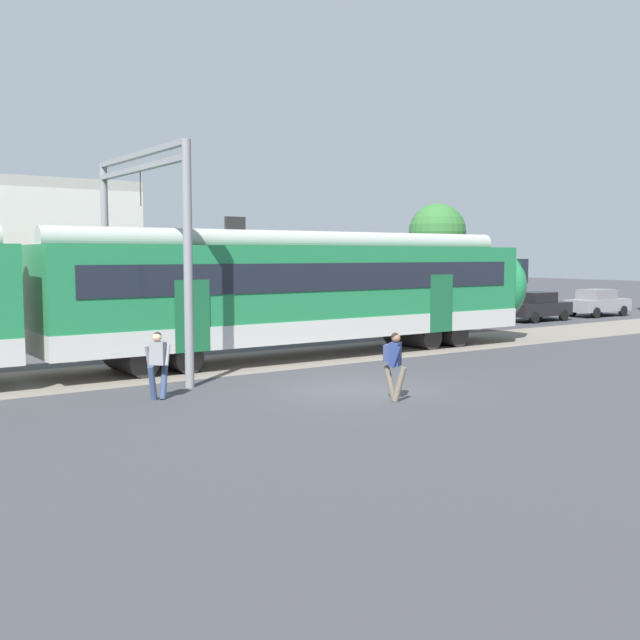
# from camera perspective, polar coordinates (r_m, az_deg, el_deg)

# --- Properties ---
(ground_plane) EXTENTS (160.00, 160.00, 0.00)m
(ground_plane) POSITION_cam_1_polar(r_m,az_deg,el_deg) (19.68, 2.78, -5.32)
(ground_plane) COLOR #38383D
(commuter_train) EXTENTS (38.05, 3.07, 4.73)m
(commuter_train) POSITION_cam_1_polar(r_m,az_deg,el_deg) (22.09, -19.82, 1.41)
(commuter_train) COLOR #B7B7B2
(commuter_train) RESTS_ON ground
(pedestrian_grey) EXTENTS (0.68, 0.50, 1.67)m
(pedestrian_grey) POSITION_cam_1_polar(r_m,az_deg,el_deg) (18.60, -12.23, -2.94)
(pedestrian_grey) COLOR navy
(pedestrian_grey) RESTS_ON ground
(pedestrian_navy) EXTENTS (0.51, 0.71, 1.67)m
(pedestrian_navy) POSITION_cam_1_polar(r_m,az_deg,el_deg) (18.10, 5.66, -3.07)
(pedestrian_navy) COLOR #6B6051
(pedestrian_navy) RESTS_ON ground
(parked_car_red) EXTENTS (4.07, 1.89, 1.54)m
(parked_car_red) POSITION_cam_1_polar(r_m,az_deg,el_deg) (37.55, 11.37, 0.73)
(parked_car_red) COLOR #B22323
(parked_car_red) RESTS_ON ground
(parked_car_black) EXTENTS (4.06, 1.87, 1.54)m
(parked_car_black) POSITION_cam_1_polar(r_m,az_deg,el_deg) (41.23, 16.19, 1.00)
(parked_car_black) COLOR black
(parked_car_black) RESTS_ON ground
(parked_car_grey) EXTENTS (4.03, 1.81, 1.54)m
(parked_car_grey) POSITION_cam_1_polar(r_m,az_deg,el_deg) (45.54, 20.40, 1.25)
(parked_car_grey) COLOR gray
(parked_car_grey) RESTS_ON ground
(catenary_gantry) EXTENTS (0.24, 6.64, 6.53)m
(catenary_gantry) POSITION_cam_1_polar(r_m,az_deg,el_deg) (22.91, -13.46, 6.84)
(catenary_gantry) COLOR gray
(catenary_gantry) RESTS_ON ground
(street_tree_right) EXTENTS (3.38, 3.38, 6.54)m
(street_tree_right) POSITION_cam_1_polar(r_m,az_deg,el_deg) (45.10, 8.93, 6.61)
(street_tree_right) COLOR brown
(street_tree_right) RESTS_ON ground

